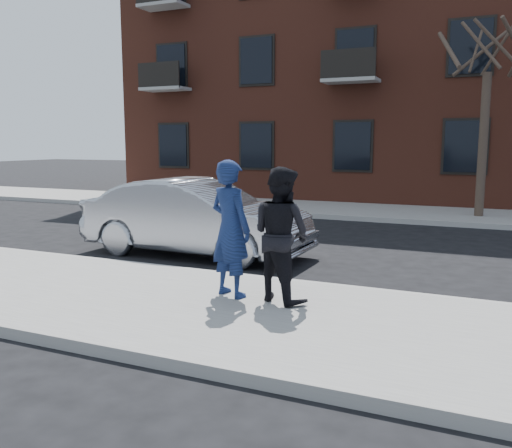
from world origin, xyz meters
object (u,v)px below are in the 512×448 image
at_px(street_tree, 490,30).
at_px(silver_sedan, 196,218).
at_px(man_hoodie, 230,229).
at_px(man_peacoat, 281,234).

distance_m(street_tree, silver_sedan, 10.52).
xyz_separation_m(silver_sedan, man_hoodie, (2.24, -2.86, 0.34)).
distance_m(street_tree, man_hoodie, 11.91).
bearing_deg(street_tree, man_peacoat, -102.02).
bearing_deg(silver_sedan, man_peacoat, -131.90).
height_order(silver_sedan, man_peacoat, man_peacoat).
bearing_deg(man_hoodie, man_peacoat, -153.42).
xyz_separation_m(man_hoodie, man_peacoat, (0.75, 0.08, -0.04)).
height_order(street_tree, man_peacoat, street_tree).
distance_m(silver_sedan, man_hoodie, 3.65).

